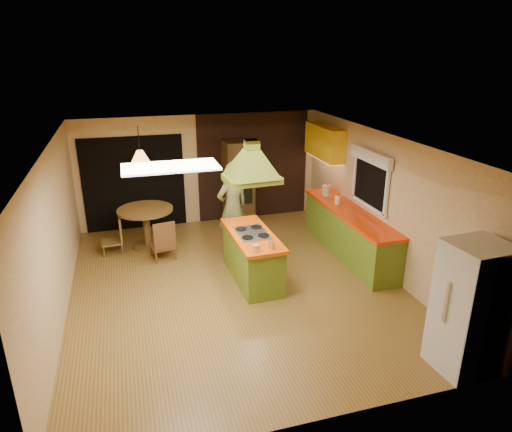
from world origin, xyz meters
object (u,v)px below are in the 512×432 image
object	(u,v)px
kitchen_island	(252,256)
refrigerator	(470,308)
canister_large	(327,191)
man	(233,208)
wall_oven	(238,183)
dining_table	(146,220)

from	to	relation	value
kitchen_island	refrigerator	world-z (taller)	refrigerator
refrigerator	canister_large	xyz separation A→B (m)	(0.11, 4.49, 0.17)
man	canister_large	bearing A→B (deg)	166.98
kitchen_island	wall_oven	xyz separation A→B (m)	(0.47, 2.81, 0.52)
kitchen_island	wall_oven	bearing A→B (deg)	79.08
refrigerator	wall_oven	distance (m)	6.04
refrigerator	canister_large	distance (m)	4.50
man	refrigerator	bearing A→B (deg)	95.99
refrigerator	dining_table	world-z (taller)	refrigerator
kitchen_island	man	xyz separation A→B (m)	(-0.05, 1.22, 0.49)
man	canister_large	xyz separation A→B (m)	(2.11, 0.22, 0.11)
canister_large	dining_table	bearing A→B (deg)	172.26
dining_table	canister_large	distance (m)	3.82
refrigerator	dining_table	distance (m)	6.19
refrigerator	dining_table	bearing A→B (deg)	122.33
dining_table	canister_large	xyz separation A→B (m)	(3.75, -0.51, 0.45)
kitchen_island	canister_large	world-z (taller)	canister_large
kitchen_island	dining_table	xyz separation A→B (m)	(-1.69, 1.96, 0.14)
kitchen_island	man	world-z (taller)	man
man	wall_oven	size ratio (longest dim) A/B	0.97
canister_large	kitchen_island	bearing A→B (deg)	-144.95
man	wall_oven	distance (m)	1.67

